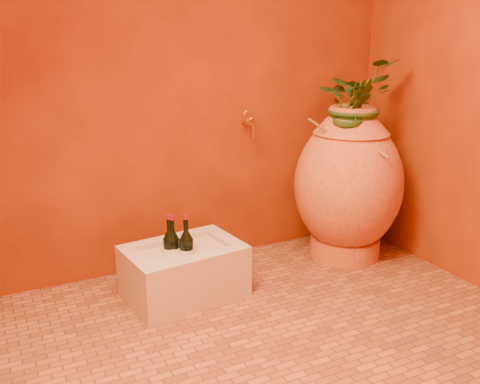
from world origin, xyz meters
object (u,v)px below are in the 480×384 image
wine_bottle_b (173,250)px  wall_tap (249,122)px  stone_basin (184,272)px  amphora (348,184)px  wine_bottle_c (170,250)px  wine_bottle_a (187,251)px

wine_bottle_b → wall_tap: size_ratio=1.91×
stone_basin → wine_bottle_b: size_ratio=2.15×
amphora → wine_bottle_c: size_ratio=3.08×
wine_bottle_b → wall_tap: bearing=27.4°
wine_bottle_c → wall_tap: size_ratio=1.95×
wine_bottle_c → amphora: bearing=1.6°
wine_bottle_b → wine_bottle_c: (-0.02, 0.00, 0.00)m
amphora → wine_bottle_b: 1.18m
amphora → wine_bottle_a: size_ratio=3.00×
wine_bottle_b → wine_bottle_c: 0.02m
stone_basin → amphora: bearing=3.0°
stone_basin → wine_bottle_a: (0.00, -0.04, 0.13)m
wine_bottle_b → wine_bottle_c: wine_bottle_c is taller
stone_basin → wall_tap: bearing=31.1°
wine_bottle_c → stone_basin: bearing=-20.3°
wine_bottle_a → wall_tap: 0.90m
wine_bottle_b → stone_basin: bearing=-25.2°
amphora → wine_bottle_c: 1.20m
wine_bottle_a → amphora: bearing=4.9°
amphora → wine_bottle_a: (-1.11, -0.10, -0.21)m
wine_bottle_a → wall_tap: wall_tap is taller
wall_tap → stone_basin: bearing=-148.9°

